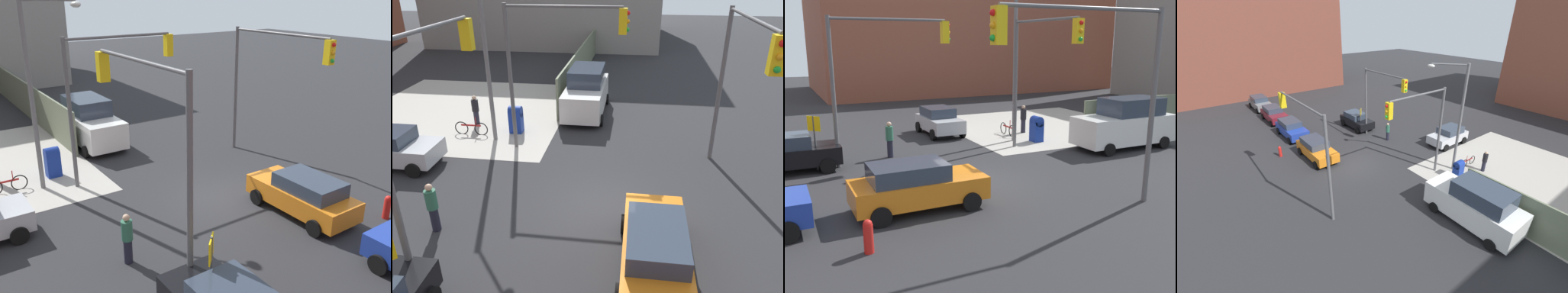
% 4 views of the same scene
% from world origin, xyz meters
% --- Properties ---
extents(ground_plane, '(120.00, 120.00, 0.00)m').
position_xyz_m(ground_plane, '(0.00, 0.00, 0.00)').
color(ground_plane, '#28282B').
extents(construction_fence, '(18.01, 0.12, 2.40)m').
position_xyz_m(construction_fence, '(17.00, 3.20, 1.20)').
color(construction_fence, slate).
rests_on(construction_fence, ground).
extents(traffic_signal_nw_corner, '(5.51, 0.36, 6.50)m').
position_xyz_m(traffic_signal_nw_corner, '(-2.40, 4.50, 4.63)').
color(traffic_signal_nw_corner, '#59595B').
rests_on(traffic_signal_nw_corner, ground).
extents(traffic_signal_se_corner, '(6.20, 0.36, 6.50)m').
position_xyz_m(traffic_signal_se_corner, '(2.10, -4.50, 4.67)').
color(traffic_signal_se_corner, '#59595B').
rests_on(traffic_signal_se_corner, ground).
extents(traffic_signal_ne_corner, '(0.36, 5.24, 6.50)m').
position_xyz_m(traffic_signal_ne_corner, '(4.50, 2.51, 4.62)').
color(traffic_signal_ne_corner, '#59595B').
rests_on(traffic_signal_ne_corner, ground).
extents(street_lamp_corner, '(2.22, 1.82, 8.00)m').
position_xyz_m(street_lamp_corner, '(4.92, 5.56, 4.70)').
color(street_lamp_corner, slate).
rests_on(street_lamp_corner, ground).
extents(warning_sign_two_way, '(0.48, 0.48, 2.40)m').
position_xyz_m(warning_sign_two_way, '(-5.40, 4.46, 1.64)').
color(warning_sign_two_way, '#4C4C4C').
rests_on(warning_sign_two_way, ground).
extents(mailbox_blue, '(0.56, 0.64, 1.43)m').
position_xyz_m(mailbox_blue, '(6.20, 5.00, 0.76)').
color(mailbox_blue, navy).
rests_on(mailbox_blue, ground).
extents(fire_hydrant, '(0.26, 0.26, 0.94)m').
position_xyz_m(fire_hydrant, '(-5.00, -4.20, 0.49)').
color(fire_hydrant, red).
rests_on(fire_hydrant, ground).
extents(coupe_orange, '(4.39, 2.02, 1.62)m').
position_xyz_m(coupe_orange, '(-2.92, -1.82, 0.84)').
color(coupe_orange, orange).
rests_on(coupe_orange, ground).
extents(van_white_delivery, '(5.40, 2.32, 2.62)m').
position_xyz_m(van_white_delivery, '(9.57, 1.80, 1.28)').
color(van_white_delivery, white).
rests_on(van_white_delivery, ground).
extents(pedestrian_crossing, '(0.36, 0.36, 1.73)m').
position_xyz_m(pedestrian_crossing, '(-2.00, 5.20, 0.90)').
color(pedestrian_crossing, '#2D664C').
rests_on(pedestrian_crossing, ground).
extents(bicycle_leaning_on_fence, '(0.05, 1.75, 0.97)m').
position_xyz_m(bicycle_leaning_on_fence, '(5.60, 7.20, 0.35)').
color(bicycle_leaning_on_fence, black).
rests_on(bicycle_leaning_on_fence, ground).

